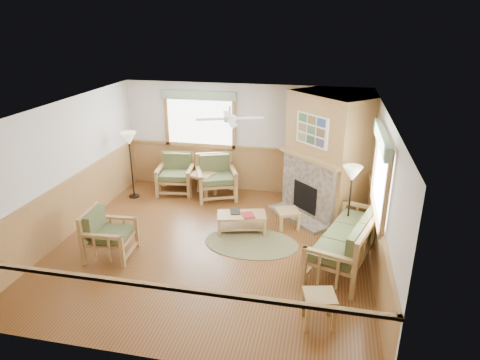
% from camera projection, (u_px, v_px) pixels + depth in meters
% --- Properties ---
extents(floor, '(6.00, 6.00, 0.01)m').
position_uv_depth(floor, '(213.00, 246.00, 8.37)').
color(floor, brown).
rests_on(floor, ground).
extents(ceiling, '(6.00, 6.00, 0.01)m').
position_uv_depth(ceiling, '(209.00, 109.00, 7.39)').
color(ceiling, white).
rests_on(ceiling, floor).
extents(wall_back, '(6.00, 0.02, 2.70)m').
position_uv_depth(wall_back, '(243.00, 139.00, 10.61)').
color(wall_back, silver).
rests_on(wall_back, floor).
extents(wall_front, '(6.00, 0.02, 2.70)m').
position_uv_depth(wall_front, '(144.00, 271.00, 5.14)').
color(wall_front, silver).
rests_on(wall_front, floor).
extents(wall_left, '(0.02, 6.00, 2.70)m').
position_uv_depth(wall_left, '(65.00, 170.00, 8.46)').
color(wall_left, silver).
rests_on(wall_left, floor).
extents(wall_right, '(0.02, 6.00, 2.70)m').
position_uv_depth(wall_right, '(380.00, 195.00, 7.30)').
color(wall_right, silver).
rests_on(wall_right, floor).
extents(wainscot, '(6.00, 6.00, 1.10)m').
position_uv_depth(wainscot, '(212.00, 221.00, 8.17)').
color(wainscot, '#A57843').
rests_on(wainscot, floor).
extents(fireplace, '(3.11, 3.11, 2.70)m').
position_uv_depth(fireplace, '(326.00, 155.00, 9.35)').
color(fireplace, '#A57843').
rests_on(fireplace, floor).
extents(window_back, '(1.90, 0.16, 1.50)m').
position_uv_depth(window_back, '(199.00, 89.00, 10.36)').
color(window_back, white).
rests_on(window_back, wall_back).
extents(window_right, '(0.16, 1.90, 1.50)m').
position_uv_depth(window_right, '(388.00, 131.00, 6.70)').
color(window_right, white).
rests_on(window_right, wall_right).
extents(ceiling_fan, '(1.59, 1.59, 0.36)m').
position_uv_depth(ceiling_fan, '(230.00, 109.00, 7.62)').
color(ceiling_fan, white).
rests_on(ceiling_fan, ceiling).
extents(sofa, '(2.38, 1.55, 1.02)m').
position_uv_depth(sofa, '(349.00, 237.00, 7.66)').
color(sofa, '#AA854F').
rests_on(sofa, floor).
extents(armchair_back_left, '(0.97, 0.97, 0.96)m').
position_uv_depth(armchair_back_left, '(176.00, 174.00, 10.73)').
color(armchair_back_left, '#AA854F').
rests_on(armchair_back_left, floor).
extents(armchair_back_right, '(1.19, 1.19, 1.02)m').
position_uv_depth(armchair_back_right, '(216.00, 177.00, 10.44)').
color(armchair_back_right, '#AA854F').
rests_on(armchair_back_right, floor).
extents(armchair_left, '(0.86, 0.86, 0.90)m').
position_uv_depth(armchair_left, '(110.00, 234.00, 7.88)').
color(armchair_left, '#AA854F').
rests_on(armchair_left, floor).
extents(coffee_table, '(1.08, 0.73, 0.40)m').
position_uv_depth(coffee_table, '(242.00, 223.00, 8.86)').
color(coffee_table, '#AA854F').
rests_on(coffee_table, floor).
extents(end_table_chairs, '(0.66, 0.64, 0.60)m').
position_uv_depth(end_table_chairs, '(203.00, 185.00, 10.55)').
color(end_table_chairs, '#AA854F').
rests_on(end_table_chairs, floor).
extents(end_table_sofa, '(0.53, 0.52, 0.50)m').
position_uv_depth(end_table_sofa, '(319.00, 309.00, 6.18)').
color(end_table_sofa, '#AA854F').
rests_on(end_table_sofa, floor).
extents(footstool, '(0.59, 0.59, 0.39)m').
position_uv_depth(footstool, '(287.00, 219.00, 9.04)').
color(footstool, '#AA854F').
rests_on(footstool, floor).
extents(braided_rug, '(1.94, 1.94, 0.01)m').
position_uv_depth(braided_rug, '(251.00, 243.00, 8.46)').
color(braided_rug, brown).
rests_on(braided_rug, floor).
extents(floor_lamp_left, '(0.49, 0.49, 1.66)m').
position_uv_depth(floor_lamp_left, '(131.00, 165.00, 10.32)').
color(floor_lamp_left, black).
rests_on(floor_lamp_left, floor).
extents(floor_lamp_right, '(0.38, 0.38, 1.61)m').
position_uv_depth(floor_lamp_right, '(349.00, 205.00, 8.21)').
color(floor_lamp_right, black).
rests_on(floor_lamp_right, floor).
extents(book_red, '(0.33, 0.36, 0.03)m').
position_uv_depth(book_red, '(248.00, 215.00, 8.70)').
color(book_red, maroon).
rests_on(book_red, coffee_table).
extents(book_dark, '(0.27, 0.32, 0.03)m').
position_uv_depth(book_dark, '(235.00, 211.00, 8.87)').
color(book_dark, black).
rests_on(book_dark, coffee_table).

